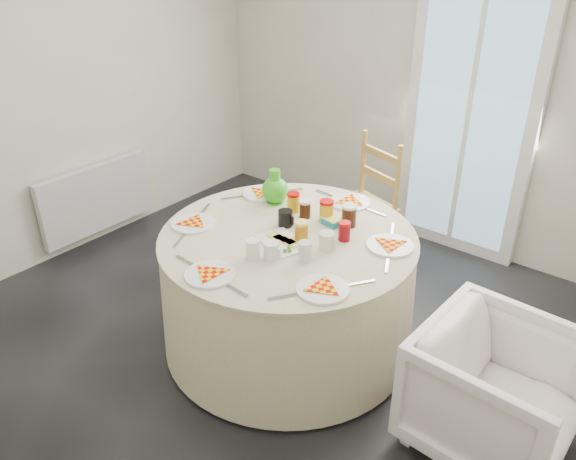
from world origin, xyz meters
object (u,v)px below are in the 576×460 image
Objects in this scene: radiator at (96,198)px; table at (288,291)px; green_pitcher at (275,188)px; armchair at (497,384)px; wooden_chair at (359,209)px.

radiator is 0.65× the size of table.
radiator is at bearing -163.50° from green_pitcher.
table is at bearing -1.31° from radiator.
radiator is 1.35× the size of armchair.
wooden_chair reaches higher than table.
green_pitcher reaches higher than wooden_chair.
radiator is 2.13m from wooden_chair.
armchair is at bearing -0.69° from radiator.
wooden_chair is at bearing 28.28° from radiator.
wooden_chair is 1.80m from armchair.
green_pitcher is (1.71, 0.24, 0.49)m from radiator.
table is 1.30m from armchair.
green_pitcher is (-0.17, -0.77, 0.40)m from wooden_chair.
wooden_chair reaches higher than radiator.
armchair is (3.34, -0.04, 0.01)m from radiator.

